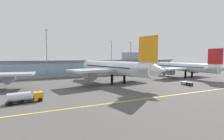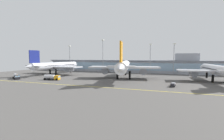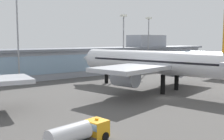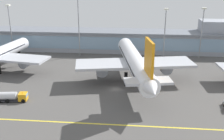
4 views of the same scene
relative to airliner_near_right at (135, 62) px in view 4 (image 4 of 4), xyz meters
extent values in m
plane|color=#514F4C|center=(-5.84, -7.34, -7.10)|extent=(203.46, 203.46, 0.00)
cube|color=yellow|center=(-5.84, -29.34, -7.09)|extent=(162.77, 0.50, 0.01)
cube|color=#9399A3|center=(-5.84, 39.51, -2.50)|extent=(145.33, 12.00, 9.20)
cube|color=#84A3BC|center=(-5.84, 33.46, -2.04)|extent=(139.52, 0.20, 5.89)
cube|color=slate|center=(-5.84, 39.51, 2.50)|extent=(148.33, 14.00, 0.80)
cube|color=#9399A3|center=(37.76, 41.51, 5.10)|extent=(16.00, 10.00, 6.00)
cylinder|color=black|center=(-50.77, 21.49, -5.11)|extent=(1.10, 1.10, 3.99)
cone|color=silver|center=(-49.84, 27.66, -0.87)|extent=(5.35, 5.14, 4.73)
cube|color=#84A3BC|center=(-50.30, 24.62, 0.00)|extent=(4.22, 4.01, 1.49)
cylinder|color=#999EA8|center=(-41.38, 6.34, -3.46)|extent=(4.22, 5.60, 3.49)
cylinder|color=black|center=(-2.78, -3.93, -4.78)|extent=(1.10, 1.10, 4.63)
cylinder|color=black|center=(4.04, -2.62, -4.78)|extent=(1.10, 1.10, 4.63)
cylinder|color=black|center=(-3.40, 17.63, -4.78)|extent=(1.10, 1.10, 4.63)
cylinder|color=white|center=(-0.07, 0.36, 0.14)|extent=(14.45, 46.54, 5.79)
cone|color=white|center=(-4.78, 24.79, 0.14)|extent=(6.39, 6.16, 5.50)
cone|color=white|center=(4.69, -24.36, 0.58)|extent=(6.04, 7.19, 4.92)
cube|color=#84A3BC|center=(-4.10, 21.27, 1.16)|extent=(5.03, 4.80, 1.74)
cube|color=black|center=(-0.07, 0.36, 0.58)|extent=(13.10, 39.28, 0.46)
cube|color=#B7BAC1|center=(-0.07, 0.36, -0.58)|extent=(41.43, 18.49, 0.93)
cylinder|color=#999EA8|center=(-11.40, -0.13, -2.87)|extent=(5.12, 6.68, 4.05)
cylinder|color=#999EA8|center=(10.63, 4.12, -2.87)|extent=(5.12, 6.68, 4.05)
cube|color=orange|center=(3.78, -19.64, 7.67)|extent=(2.26, 8.31, 9.27)
cube|color=#B7BAC1|center=(3.78, -19.64, 1.01)|extent=(13.55, 7.42, 0.74)
cylinder|color=black|center=(-32.29, -17.12, -6.55)|extent=(1.13, 0.45, 1.10)
cylinder|color=black|center=(-31.92, -19.70, -6.55)|extent=(1.13, 0.45, 1.10)
cylinder|color=black|center=(-36.74, -17.77, -6.55)|extent=(1.13, 0.45, 1.10)
cylinder|color=black|center=(-36.37, -20.34, -6.55)|extent=(1.13, 0.45, 1.10)
cylinder|color=black|center=(-39.24, -18.13, -6.55)|extent=(1.13, 0.45, 1.10)
cube|color=#2D2D33|center=(-36.38, -19.03, -6.65)|extent=(7.82, 3.40, 0.30)
cube|color=orange|center=(-32.37, -18.45, -5.70)|extent=(2.69, 2.91, 2.20)
cube|color=#84A3BC|center=(-32.37, -18.45, -5.21)|extent=(2.77, 2.82, 0.88)
cylinder|color=silver|center=(-36.91, -19.11, -5.35)|extent=(5.85, 3.07, 2.30)
cube|color=orange|center=(-32.37, -18.45, -4.48)|extent=(0.30, 0.40, 0.20)
cylinder|color=black|center=(25.51, -16.79, -6.80)|extent=(0.27, 0.62, 0.60)
cylinder|color=black|center=(25.77, -15.13, -6.80)|extent=(0.27, 0.62, 0.60)
cylinder|color=gray|center=(12.23, 27.97, 3.56)|extent=(0.44, 0.44, 21.32)
cube|color=silver|center=(12.23, 27.97, 14.58)|extent=(1.80, 1.80, 0.70)
cylinder|color=gray|center=(-25.43, 29.61, 5.81)|extent=(0.44, 0.44, 25.81)
cylinder|color=gray|center=(-58.00, 31.43, 3.83)|extent=(0.44, 0.44, 21.85)
cube|color=silver|center=(-58.00, 31.43, 15.11)|extent=(1.80, 1.80, 0.70)
cylinder|color=gray|center=(28.32, 31.07, 3.61)|extent=(0.44, 0.44, 21.43)
cube|color=silver|center=(28.32, 31.07, 14.68)|extent=(1.80, 1.80, 0.70)
camera|label=1|loc=(-34.42, -69.56, 5.12)|focal=27.79mm
camera|label=2|loc=(22.98, -88.10, 5.28)|focal=25.05mm
camera|label=3|loc=(-52.15, -46.64, 5.73)|focal=43.48mm
camera|label=4|loc=(0.47, -87.78, 28.16)|focal=43.30mm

